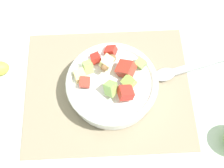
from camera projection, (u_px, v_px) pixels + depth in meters
ground_plane at (108, 89)px, 0.77m from camera, size 2.40×2.40×0.00m
placemat at (108, 88)px, 0.77m from camera, size 0.41×0.34×0.01m
salad_bowl at (112, 85)px, 0.73m from camera, size 0.22×0.22×0.09m
serving_spoon at (181, 70)px, 0.78m from camera, size 0.22×0.08×0.01m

